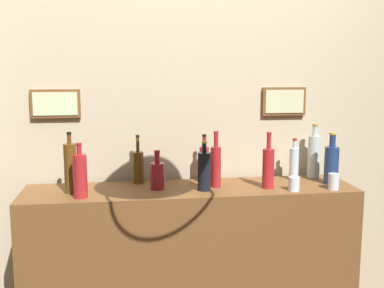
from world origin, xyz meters
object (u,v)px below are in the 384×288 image
(liquor_bottle_mezcal, at_px, (294,163))
(glass_tumbler_rocks, at_px, (334,181))
(liquor_bottle_brandy, at_px, (157,175))
(liquor_bottle_amaro, at_px, (331,164))
(liquor_bottle_whiskey, at_px, (216,165))
(liquor_bottle_rye, at_px, (70,168))
(glass_tumbler_highball, at_px, (294,184))
(liquor_bottle_gin, at_px, (268,167))
(liquor_bottle_sherry, at_px, (204,171))
(liquor_bottle_vermouth, at_px, (314,155))
(liquor_bottle_port, at_px, (80,175))
(liquor_bottle_tequila, at_px, (204,163))
(liquor_bottle_vodka, at_px, (138,166))

(liquor_bottle_mezcal, xyz_separation_m, glass_tumbler_rocks, (0.13, -0.25, -0.06))
(liquor_bottle_brandy, xyz_separation_m, liquor_bottle_mezcal, (0.80, 0.11, 0.02))
(liquor_bottle_amaro, relative_size, liquor_bottle_whiskey, 0.95)
(liquor_bottle_rye, height_order, glass_tumbler_highball, liquor_bottle_rye)
(liquor_bottle_gin, distance_m, liquor_bottle_whiskey, 0.28)
(liquor_bottle_rye, xyz_separation_m, liquor_bottle_mezcal, (1.26, 0.12, -0.03))
(liquor_bottle_rye, bearing_deg, liquor_bottle_whiskey, 1.07)
(liquor_bottle_sherry, xyz_separation_m, liquor_bottle_brandy, (-0.24, 0.06, -0.03))
(liquor_bottle_sherry, relative_size, liquor_bottle_vermouth, 0.82)
(liquor_bottle_port, bearing_deg, liquor_bottle_brandy, 16.05)
(liquor_bottle_vermouth, height_order, liquor_bottle_whiskey, liquor_bottle_vermouth)
(liquor_bottle_gin, height_order, liquor_bottle_port, liquor_bottle_gin)
(liquor_bottle_tequila, bearing_deg, liquor_bottle_gin, -32.58)
(liquor_bottle_mezcal, bearing_deg, liquor_bottle_tequila, 176.57)
(liquor_bottle_gin, height_order, liquor_bottle_sherry, liquor_bottle_gin)
(liquor_bottle_whiskey, xyz_separation_m, liquor_bottle_mezcal, (0.48, 0.11, -0.02))
(liquor_bottle_sherry, height_order, liquor_bottle_port, liquor_bottle_port)
(liquor_bottle_rye, relative_size, liquor_bottle_mezcal, 1.32)
(liquor_bottle_vermouth, bearing_deg, liquor_bottle_rye, -173.65)
(liquor_bottle_sherry, distance_m, liquor_bottle_brandy, 0.25)
(liquor_bottle_vodka, distance_m, liquor_bottle_mezcal, 0.90)
(liquor_bottle_port, xyz_separation_m, liquor_bottle_vodka, (0.30, 0.26, -0.02))
(liquor_bottle_port, bearing_deg, liquor_bottle_mezcal, 10.49)
(liquor_bottle_gin, xyz_separation_m, liquor_bottle_amaro, (0.38, 0.04, -0.00))
(liquor_bottle_amaro, bearing_deg, liquor_bottle_vodka, 170.93)
(liquor_bottle_amaro, distance_m, liquor_bottle_mezcal, 0.21)
(liquor_bottle_amaro, bearing_deg, liquor_bottle_rye, 179.58)
(liquor_bottle_port, relative_size, liquor_bottle_vermouth, 0.86)
(liquor_bottle_port, distance_m, glass_tumbler_rocks, 1.33)
(liquor_bottle_gin, relative_size, liquor_bottle_mezcal, 1.26)
(liquor_bottle_gin, xyz_separation_m, liquor_bottle_rye, (-1.05, 0.05, 0.02))
(liquor_bottle_amaro, relative_size, liquor_bottle_brandy, 1.38)
(liquor_bottle_gin, bearing_deg, liquor_bottle_port, -177.03)
(liquor_bottle_port, relative_size, liquor_bottle_whiskey, 0.90)
(liquor_bottle_vodka, xyz_separation_m, liquor_bottle_mezcal, (0.90, -0.04, 0.00))
(liquor_bottle_tequila, distance_m, liquor_bottle_brandy, 0.31)
(liquor_bottle_amaro, height_order, glass_tumbler_highball, liquor_bottle_amaro)
(liquor_bottle_sherry, bearing_deg, liquor_bottle_whiskey, 40.34)
(liquor_bottle_vermouth, xyz_separation_m, liquor_bottle_amaro, (0.03, -0.17, -0.02))
(liquor_bottle_gin, bearing_deg, liquor_bottle_vermouth, 30.71)
(liquor_bottle_amaro, bearing_deg, liquor_bottle_tequila, 166.88)
(liquor_bottle_tequila, xyz_separation_m, liquor_bottle_brandy, (-0.28, -0.14, -0.03))
(liquor_bottle_vodka, relative_size, liquor_bottle_amaro, 0.95)
(liquor_bottle_sherry, relative_size, glass_tumbler_rocks, 3.08)
(glass_tumbler_rocks, bearing_deg, liquor_bottle_brandy, 171.55)
(liquor_bottle_vermouth, bearing_deg, liquor_bottle_brandy, -171.33)
(liquor_bottle_tequila, relative_size, liquor_bottle_brandy, 1.29)
(liquor_bottle_whiskey, distance_m, glass_tumbler_rocks, 0.64)
(liquor_bottle_vodka, distance_m, liquor_bottle_amaro, 1.09)
(liquor_bottle_vodka, distance_m, liquor_bottle_rye, 0.39)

